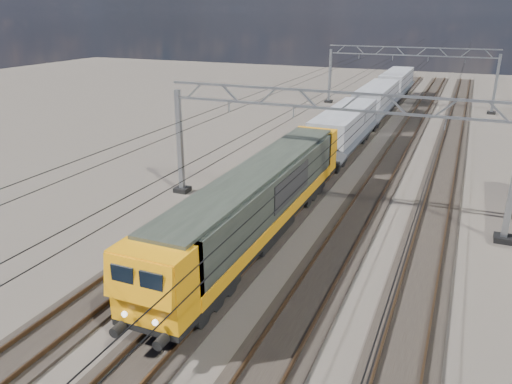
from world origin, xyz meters
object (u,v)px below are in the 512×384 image
at_px(catenary_gantry_mid, 327,149).
at_px(locomotive, 260,199).
at_px(hopper_wagon_mid, 376,100).
at_px(catenary_gantry_far, 408,75).
at_px(hopper_wagon_lead, 344,128).
at_px(hopper_wagon_third, 396,83).

relative_size(catenary_gantry_mid, locomotive, 0.94).
xyz_separation_m(catenary_gantry_mid, hopper_wagon_mid, (-2.00, 27.05, -1.67)).
bearing_deg(locomotive, catenary_gantry_far, 87.20).
xyz_separation_m(catenary_gantry_mid, catenary_gantry_far, (0.00, 36.00, 0.00)).
xyz_separation_m(locomotive, hopper_wagon_lead, (-0.00, 17.70, -0.09)).
bearing_deg(catenary_gantry_far, locomotive, -92.80).
distance_m(locomotive, hopper_wagon_third, 46.10).
height_order(catenary_gantry_far, hopper_wagon_mid, catenary_gantry_far).
relative_size(catenary_gantry_far, hopper_wagon_third, 1.53).
height_order(catenary_gantry_mid, catenary_gantry_far, same).
xyz_separation_m(catenary_gantry_mid, hopper_wagon_lead, (-2.00, 12.85, -1.67)).
distance_m(catenary_gantry_mid, locomotive, 5.48).
distance_m(catenary_gantry_far, locomotive, 40.93).
bearing_deg(locomotive, hopper_wagon_lead, 90.00).
distance_m(hopper_wagon_mid, hopper_wagon_third, 14.20).
bearing_deg(catenary_gantry_mid, hopper_wagon_mid, 94.23).
height_order(catenary_gantry_far, hopper_wagon_lead, catenary_gantry_far).
relative_size(catenary_gantry_mid, hopper_wagon_mid, 1.53).
bearing_deg(catenary_gantry_far, hopper_wagon_third, 110.87).
bearing_deg(catenary_gantry_far, hopper_wagon_mid, -102.60).
relative_size(catenary_gantry_mid, catenary_gantry_far, 1.00).
distance_m(catenary_gantry_mid, catenary_gantry_far, 36.00).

